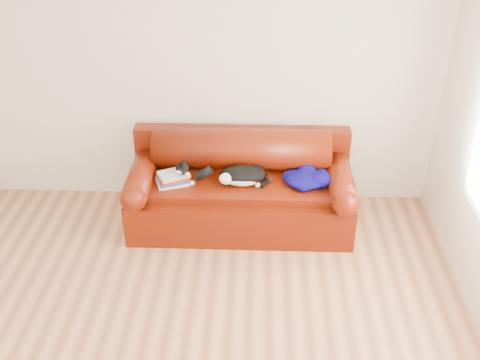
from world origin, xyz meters
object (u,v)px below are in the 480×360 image
object	(u,v)px
book_stack	(173,178)
blanket	(307,178)
cat	(242,176)
sofa_base	(241,202)

from	to	relation	value
book_stack	blanket	bearing A→B (deg)	1.22
blanket	cat	bearing A→B (deg)	-177.77
sofa_base	cat	distance (m)	0.36
sofa_base	book_stack	bearing A→B (deg)	-171.90
book_stack	cat	xyz separation A→B (m)	(0.64, 0.00, 0.04)
book_stack	blanket	xyz separation A→B (m)	(1.24, 0.03, 0.01)
book_stack	sofa_base	bearing A→B (deg)	8.10
blanket	sofa_base	bearing A→B (deg)	174.19
sofa_base	book_stack	distance (m)	0.70
book_stack	cat	size ratio (longest dim) A/B	0.55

